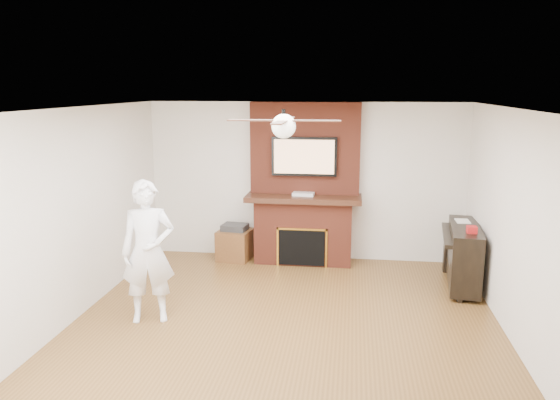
# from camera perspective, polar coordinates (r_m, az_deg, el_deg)

# --- Properties ---
(room_shell) EXTENTS (5.36, 5.86, 2.86)m
(room_shell) POSITION_cam_1_polar(r_m,az_deg,el_deg) (6.01, 0.37, -2.51)
(room_shell) COLOR brown
(room_shell) RESTS_ON ground
(fireplace) EXTENTS (1.78, 0.64, 2.50)m
(fireplace) POSITION_cam_1_polar(r_m,az_deg,el_deg) (8.53, 2.53, 0.04)
(fireplace) COLOR maroon
(fireplace) RESTS_ON ground
(tv) EXTENTS (1.00, 0.08, 0.60)m
(tv) POSITION_cam_1_polar(r_m,az_deg,el_deg) (8.37, 2.54, 4.56)
(tv) COLOR black
(tv) RESTS_ON fireplace
(ceiling_fan) EXTENTS (1.21, 1.21, 0.31)m
(ceiling_fan) POSITION_cam_1_polar(r_m,az_deg,el_deg) (5.83, 0.38, 7.83)
(ceiling_fan) COLOR black
(ceiling_fan) RESTS_ON room_shell
(person) EXTENTS (0.71, 0.58, 1.69)m
(person) POSITION_cam_1_polar(r_m,az_deg,el_deg) (6.57, -13.62, -5.27)
(person) COLOR white
(person) RESTS_ON ground
(side_table) EXTENTS (0.57, 0.57, 0.58)m
(side_table) POSITION_cam_1_polar(r_m,az_deg,el_deg) (8.81, -4.72, -4.51)
(side_table) COLOR brown
(side_table) RESTS_ON ground
(piano) EXTENTS (0.64, 1.36, 0.96)m
(piano) POSITION_cam_1_polar(r_m,az_deg,el_deg) (7.96, 18.63, -5.40)
(piano) COLOR black
(piano) RESTS_ON ground
(cable_box) EXTENTS (0.34, 0.21, 0.05)m
(cable_box) POSITION_cam_1_polar(r_m,az_deg,el_deg) (8.42, 2.46, 0.62)
(cable_box) COLOR silver
(cable_box) RESTS_ON fireplace
(candle_orange) EXTENTS (0.06, 0.06, 0.13)m
(candle_orange) POSITION_cam_1_polar(r_m,az_deg,el_deg) (8.60, 1.85, -6.30)
(candle_orange) COLOR #C58917
(candle_orange) RESTS_ON ground
(candle_green) EXTENTS (0.07, 0.07, 0.09)m
(candle_green) POSITION_cam_1_polar(r_m,az_deg,el_deg) (8.60, 2.29, -6.42)
(candle_green) COLOR #486D2B
(candle_green) RESTS_ON ground
(candle_cream) EXTENTS (0.08, 0.08, 0.13)m
(candle_cream) POSITION_cam_1_polar(r_m,az_deg,el_deg) (8.59, 2.79, -6.32)
(candle_cream) COLOR beige
(candle_cream) RESTS_ON ground
(candle_blue) EXTENTS (0.07, 0.07, 0.08)m
(candle_blue) POSITION_cam_1_polar(r_m,az_deg,el_deg) (8.59, 3.96, -6.52)
(candle_blue) COLOR teal
(candle_blue) RESTS_ON ground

